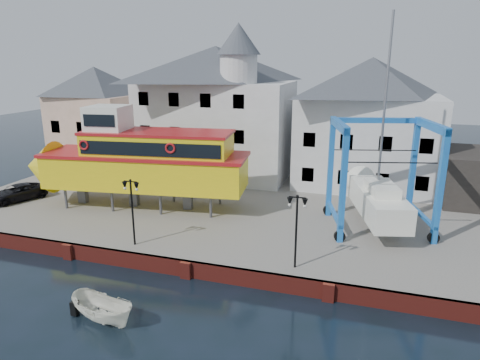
% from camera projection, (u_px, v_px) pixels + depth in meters
% --- Properties ---
extents(ground, '(140.00, 140.00, 0.00)m').
position_uv_depth(ground, '(187.00, 278.00, 24.46)').
color(ground, black).
rests_on(ground, ground).
extents(hardstanding, '(44.00, 22.00, 1.00)m').
position_uv_depth(hardstanding, '(243.00, 208.00, 34.41)').
color(hardstanding, slate).
rests_on(hardstanding, ground).
extents(quay_wall, '(44.00, 0.47, 1.00)m').
position_uv_depth(quay_wall, '(187.00, 269.00, 24.42)').
color(quay_wall, maroon).
rests_on(quay_wall, ground).
extents(building_pink, '(8.00, 7.00, 10.30)m').
position_uv_depth(building_pink, '(98.00, 118.00, 44.50)').
color(building_pink, tan).
rests_on(building_pink, hardstanding).
extents(building_white_main, '(14.00, 8.30, 14.00)m').
position_uv_depth(building_white_main, '(217.00, 110.00, 40.73)').
color(building_white_main, silver).
rests_on(building_white_main, hardstanding).
extents(building_white_right, '(12.00, 8.00, 11.20)m').
position_uv_depth(building_white_right, '(368.00, 123.00, 37.48)').
color(building_white_right, silver).
rests_on(building_white_right, hardstanding).
extents(lamp_post_left, '(1.12, 0.32, 4.20)m').
position_uv_depth(lamp_post_left, '(131.00, 196.00, 25.58)').
color(lamp_post_left, black).
rests_on(lamp_post_left, hardstanding).
extents(lamp_post_right, '(1.12, 0.32, 4.20)m').
position_uv_depth(lamp_post_right, '(297.00, 213.00, 22.68)').
color(lamp_post_right, black).
rests_on(lamp_post_right, hardstanding).
extents(tour_boat, '(18.11, 6.49, 7.71)m').
position_uv_depth(tour_boat, '(132.00, 160.00, 32.46)').
color(tour_boat, '#59595E').
rests_on(tour_boat, hardstanding).
extents(travel_lift, '(7.57, 9.50, 13.91)m').
position_uv_depth(travel_lift, '(376.00, 192.00, 29.20)').
color(travel_lift, '#1B49B4').
rests_on(travel_lift, hardstanding).
extents(van, '(3.75, 5.04, 1.27)m').
position_uv_depth(van, '(17.00, 193.00, 34.51)').
color(van, black).
rests_on(van, hardstanding).
extents(motorboat_a, '(3.98, 2.27, 1.45)m').
position_uv_depth(motorboat_a, '(104.00, 321.00, 20.42)').
color(motorboat_a, white).
rests_on(motorboat_a, ground).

